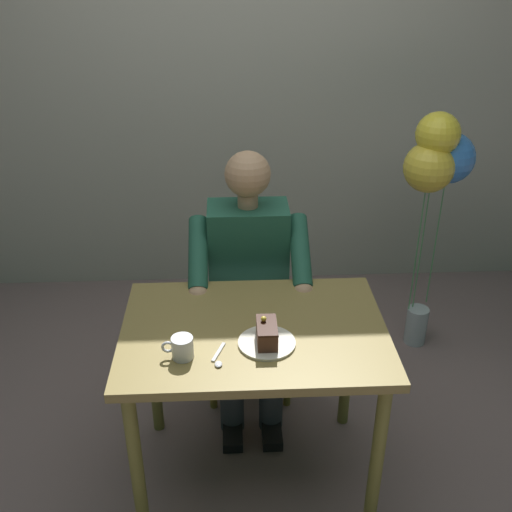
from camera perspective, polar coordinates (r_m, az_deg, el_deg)
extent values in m
plane|color=gray|center=(2.75, -0.16, -19.87)|extent=(14.00, 14.00, 0.00)
cube|color=#A7A899|center=(3.61, -1.56, 19.51)|extent=(6.40, 0.12, 3.00)
cube|color=olive|center=(2.25, -0.19, -7.23)|extent=(0.99, 0.70, 0.04)
cylinder|color=olive|center=(2.34, 11.49, -18.31)|extent=(0.05, 0.05, 0.74)
cylinder|color=olive|center=(2.31, -11.34, -19.10)|extent=(0.05, 0.05, 0.74)
cylinder|color=olive|center=(2.75, 8.76, -9.67)|extent=(0.05, 0.05, 0.74)
cylinder|color=olive|center=(2.73, -9.80, -10.20)|extent=(0.05, 0.05, 0.74)
cube|color=olive|center=(2.92, -0.72, -5.54)|extent=(0.42, 0.42, 0.04)
cube|color=olive|center=(2.96, -0.89, 0.45)|extent=(0.38, 0.04, 0.45)
cylinder|color=olive|center=(2.91, 3.04, -10.84)|extent=(0.04, 0.04, 0.42)
cylinder|color=olive|center=(2.90, -4.18, -11.04)|extent=(0.04, 0.04, 0.42)
cylinder|color=olive|center=(3.20, 2.42, -6.79)|extent=(0.04, 0.04, 0.42)
cylinder|color=olive|center=(3.19, -4.08, -6.96)|extent=(0.04, 0.04, 0.42)
cube|color=#205540|center=(2.75, -0.75, -0.58)|extent=(0.36, 0.22, 0.56)
sphere|color=tan|center=(2.57, -0.80, 7.83)|extent=(0.20, 0.20, 0.20)
cylinder|color=tan|center=(2.62, -0.79, 5.36)|extent=(0.09, 0.09, 0.06)
cylinder|color=#205540|center=(2.59, 4.23, 0.43)|extent=(0.08, 0.33, 0.26)
sphere|color=tan|center=(2.50, 4.56, -3.53)|extent=(0.09, 0.09, 0.09)
cylinder|color=#205540|center=(2.57, -5.55, 0.21)|extent=(0.08, 0.33, 0.26)
sphere|color=tan|center=(2.49, -5.56, -3.79)|extent=(0.09, 0.09, 0.09)
cylinder|color=#2E3539|center=(2.81, 1.23, -7.06)|extent=(0.13, 0.38, 0.14)
cylinder|color=#2E3539|center=(2.81, -2.46, -7.16)|extent=(0.13, 0.38, 0.14)
cylinder|color=#2E3539|center=(2.81, 1.44, -12.86)|extent=(0.11, 0.11, 0.40)
cube|color=black|center=(2.88, 1.49, -16.27)|extent=(0.09, 0.22, 0.05)
cylinder|color=#2E3539|center=(2.80, -2.33, -12.97)|extent=(0.11, 0.11, 0.40)
cube|color=black|center=(2.88, -2.24, -16.39)|extent=(0.09, 0.22, 0.05)
cylinder|color=silver|center=(2.16, 1.04, -8.28)|extent=(0.21, 0.21, 0.01)
cube|color=#47281B|center=(2.14, 1.05, -7.46)|extent=(0.07, 0.13, 0.07)
cube|color=black|center=(2.11, 1.05, -6.63)|extent=(0.07, 0.14, 0.01)
sphere|color=gold|center=(2.12, 0.74, -6.02)|extent=(0.02, 0.02, 0.02)
cylinder|color=silver|center=(2.09, -7.03, -8.67)|extent=(0.08, 0.08, 0.08)
torus|color=silver|center=(2.10, -8.42, -8.59)|extent=(0.05, 0.01, 0.05)
cylinder|color=black|center=(2.07, -7.08, -7.92)|extent=(0.07, 0.07, 0.01)
cube|color=silver|center=(2.12, -3.59, -9.13)|extent=(0.05, 0.11, 0.01)
ellipsoid|color=silver|center=(2.07, -3.61, -10.26)|extent=(0.03, 0.04, 0.01)
cylinder|color=#B2C1C6|center=(3.51, 15.04, -6.40)|extent=(0.12, 0.12, 0.22)
sphere|color=yellow|center=(3.05, 16.98, 11.07)|extent=(0.22, 0.22, 0.22)
cylinder|color=#4C9956|center=(3.25, 15.65, 1.84)|extent=(0.01, 0.01, 0.88)
sphere|color=yellow|center=(3.08, 16.18, 8.13)|extent=(0.25, 0.25, 0.25)
cylinder|color=#4C9956|center=(3.26, 15.08, 0.27)|extent=(0.01, 0.01, 0.70)
sphere|color=#3A7FDB|center=(3.17, 17.94, 8.92)|extent=(0.26, 0.26, 0.26)
cylinder|color=#4C9956|center=(3.35, 16.72, 1.00)|extent=(0.01, 0.01, 0.72)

